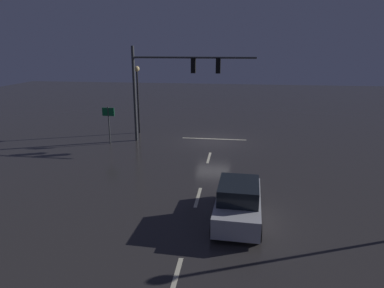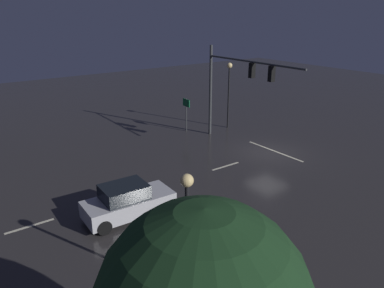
# 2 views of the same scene
# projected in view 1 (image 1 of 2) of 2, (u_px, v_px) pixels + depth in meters

# --- Properties ---
(ground_plane) EXTENTS (80.00, 80.00, 0.00)m
(ground_plane) POSITION_uv_depth(u_px,v_px,m) (213.00, 141.00, 25.76)
(ground_plane) COLOR #2D2B2B
(traffic_signal_assembly) EXTENTS (8.87, 0.47, 6.99)m
(traffic_signal_assembly) POSITION_uv_depth(u_px,v_px,m) (172.00, 77.00, 24.26)
(traffic_signal_assembly) COLOR #383A3D
(traffic_signal_assembly) RESTS_ON ground_plane
(lane_dash_far) EXTENTS (0.16, 2.20, 0.01)m
(lane_dash_far) POSITION_uv_depth(u_px,v_px,m) (209.00, 158.00, 21.96)
(lane_dash_far) COLOR beige
(lane_dash_far) RESTS_ON ground_plane
(lane_dash_mid) EXTENTS (0.16, 2.20, 0.01)m
(lane_dash_mid) POSITION_uv_depth(u_px,v_px,m) (198.00, 197.00, 16.25)
(lane_dash_mid) COLOR beige
(lane_dash_mid) RESTS_ON ground_plane
(lane_dash_near) EXTENTS (0.16, 2.20, 0.01)m
(lane_dash_near) POSITION_uv_depth(u_px,v_px,m) (175.00, 279.00, 10.55)
(lane_dash_near) COLOR beige
(lane_dash_near) RESTS_ON ground_plane
(stop_bar) EXTENTS (5.00, 0.16, 0.01)m
(stop_bar) POSITION_uv_depth(u_px,v_px,m) (214.00, 139.00, 26.35)
(stop_bar) COLOR beige
(stop_bar) RESTS_ON ground_plane
(car_approaching) EXTENTS (2.06, 4.43, 1.70)m
(car_approaching) POSITION_uv_depth(u_px,v_px,m) (238.00, 202.00, 13.99)
(car_approaching) COLOR #B7B7BC
(car_approaching) RESTS_ON ground_plane
(street_lamp_right_kerb) EXTENTS (0.44, 0.44, 5.45)m
(street_lamp_right_kerb) POSITION_uv_depth(u_px,v_px,m) (138.00, 87.00, 27.17)
(street_lamp_right_kerb) COLOR black
(street_lamp_right_kerb) RESTS_ON ground_plane
(route_sign) EXTENTS (0.90, 0.09, 2.74)m
(route_sign) POSITION_uv_depth(u_px,v_px,m) (109.00, 117.00, 24.57)
(route_sign) COLOR #383A3D
(route_sign) RESTS_ON ground_plane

